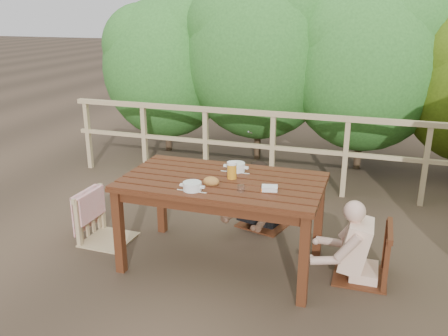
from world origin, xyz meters
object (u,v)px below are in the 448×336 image
(soup_near, at_px, (192,187))
(beer_glass, at_px, (232,171))
(table, at_px, (222,223))
(soup_far, at_px, (236,168))
(diner_right, at_px, (370,217))
(woman, at_px, (266,174))
(chair_far, at_px, (265,183))
(chair_right, at_px, (365,228))
(chair_left, at_px, (105,196))
(butter_tub, at_px, (270,189))
(bread_roll, at_px, (211,181))
(tumbler, at_px, (241,189))

(soup_near, relative_size, beer_glass, 1.55)
(table, relative_size, soup_far, 6.24)
(diner_right, distance_m, soup_near, 1.49)
(woman, bearing_deg, soup_far, 95.68)
(soup_far, xyz_separation_m, beer_glass, (0.02, -0.20, 0.04))
(beer_glass, bearing_deg, chair_far, 83.57)
(chair_right, distance_m, diner_right, 0.11)
(chair_left, height_order, soup_near, chair_left)
(chair_left, distance_m, butter_tub, 1.72)
(chair_far, height_order, diner_right, diner_right)
(chair_far, bearing_deg, bread_roll, -85.82)
(soup_far, relative_size, beer_glass, 1.68)
(soup_near, bearing_deg, beer_glass, 59.34)
(chair_far, distance_m, chair_right, 1.29)
(chair_right, bearing_deg, soup_near, -71.19)
(diner_right, bearing_deg, soup_near, 108.43)
(soup_near, bearing_deg, soup_far, 71.14)
(chair_left, bearing_deg, table, -91.45)
(chair_left, relative_size, bread_roll, 6.84)
(diner_right, relative_size, beer_glass, 6.96)
(chair_far, bearing_deg, soup_near, -88.62)
(chair_far, height_order, butter_tub, chair_far)
(woman, height_order, diner_right, diner_right)
(woman, distance_m, butter_tub, 1.13)
(diner_right, height_order, soup_near, diner_right)
(chair_right, distance_m, soup_near, 1.49)
(soup_near, bearing_deg, table, 65.98)
(chair_left, xyz_separation_m, butter_tub, (1.67, -0.20, 0.35))
(table, bearing_deg, butter_tub, -17.03)
(chair_far, distance_m, butter_tub, 1.14)
(table, distance_m, woman, 0.96)
(woman, height_order, beer_glass, woman)
(chair_left, bearing_deg, butter_tub, -95.43)
(chair_far, distance_m, soup_far, 0.77)
(tumbler, bearing_deg, table, 135.85)
(chair_right, bearing_deg, butter_tub, -69.93)
(woman, bearing_deg, chair_right, 158.83)
(beer_glass, relative_size, butter_tub, 1.28)
(table, bearing_deg, bread_roll, -106.99)
(woman, relative_size, diner_right, 0.99)
(bread_roll, bearing_deg, soup_near, -119.50)
(butter_tub, bearing_deg, chair_far, 92.72)
(table, distance_m, diner_right, 1.26)
(chair_far, height_order, soup_far, chair_far)
(butter_tub, bearing_deg, bread_roll, 169.21)
(chair_left, height_order, woman, woman)
(bread_roll, distance_m, butter_tub, 0.50)
(diner_right, relative_size, soup_near, 4.48)
(diner_right, distance_m, soup_far, 1.23)
(table, relative_size, butter_tub, 13.48)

